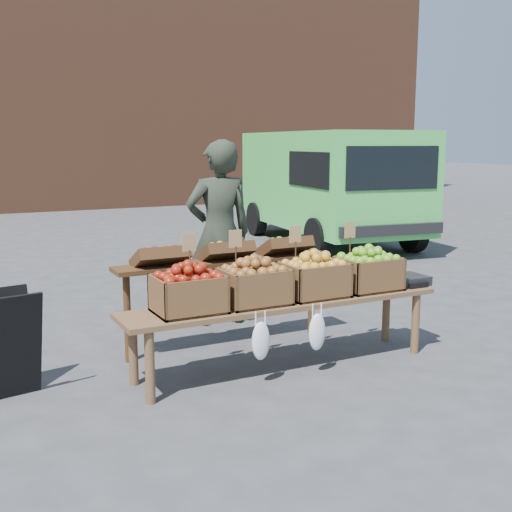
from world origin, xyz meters
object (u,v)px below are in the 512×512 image
display_bench (284,334)px  weighing_scale (406,280)px  vendor (219,233)px  crate_golden_apples (188,294)px  chalkboard_sign (1,345)px  crate_russet_pears (254,286)px  back_table (226,290)px  crate_red_apples (314,280)px  delivery_van (329,188)px  crate_green_apples (368,273)px

display_bench → weighing_scale: bearing=0.0°
vendor → display_bench: (-0.08, -1.45, -0.64)m
vendor → crate_golden_apples: 1.72m
chalkboard_sign → crate_russet_pears: (1.84, -0.38, 0.31)m
display_bench → crate_golden_apples: 0.93m
crate_golden_apples → back_table: bearing=48.5°
crate_red_apples → delivery_van: bearing=55.2°
delivery_van → crate_green_apples: 6.26m
crate_green_apples → chalkboard_sign: bearing=172.6°
delivery_van → display_bench: size_ratio=1.65×
delivery_van → crate_red_apples: bearing=-117.7°
crate_golden_apples → crate_red_apples: size_ratio=1.00×
vendor → display_bench: vendor is taller
display_bench → crate_russet_pears: size_ratio=5.40×
back_table → crate_golden_apples: size_ratio=4.20×
crate_green_apples → weighing_scale: bearing=0.0°
back_table → display_bench: (0.19, -0.72, -0.24)m
display_bench → crate_golden_apples: (-0.82, 0.00, 0.42)m
chalkboard_sign → crate_green_apples: size_ratio=1.58×
crate_golden_apples → crate_green_apples: bearing=0.0°
chalkboard_sign → crate_green_apples: (2.94, -0.38, 0.31)m
crate_red_apples → weighing_scale: size_ratio=1.47×
delivery_van → back_table: (-4.20, -4.66, -0.48)m
delivery_van → back_table: delivery_van is taller
delivery_van → crate_golden_apples: (-4.84, -5.38, -0.29)m
crate_golden_apples → crate_russet_pears: (0.55, 0.00, 0.00)m
crate_russet_pears → weighing_scale: 1.53m
chalkboard_sign → crate_russet_pears: 1.90m
delivery_van → crate_green_apples: bearing=-113.6°
display_bench → vendor: bearing=86.9°
crate_golden_apples → delivery_van: bearing=48.0°
back_table → crate_green_apples: size_ratio=4.20×
vendor → weighing_scale: bearing=135.5°
delivery_van → vendor: (-3.93, -3.93, -0.08)m
crate_russet_pears → crate_green_apples: bearing=0.0°
delivery_van → crate_golden_apples: delivery_van is taller
crate_red_apples → weighing_scale: 0.98m
vendor → crate_green_apples: 1.65m
crate_golden_apples → crate_red_apples: bearing=0.0°
crate_russet_pears → crate_red_apples: bearing=0.0°
vendor → chalkboard_sign: size_ratio=2.33×
delivery_van → back_table: size_ratio=2.13×
delivery_van → vendor: 5.56m
delivery_van → display_bench: bearing=-119.6°
chalkboard_sign → crate_red_apples: (2.39, -0.38, 0.31)m
chalkboard_sign → weighing_scale: size_ratio=2.33×
delivery_van → display_bench: (-4.01, -5.38, -0.72)m
crate_red_apples → crate_golden_apples: bearing=180.0°
vendor → back_table: size_ratio=0.88×
chalkboard_sign → crate_golden_apples: crate_golden_apples is taller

